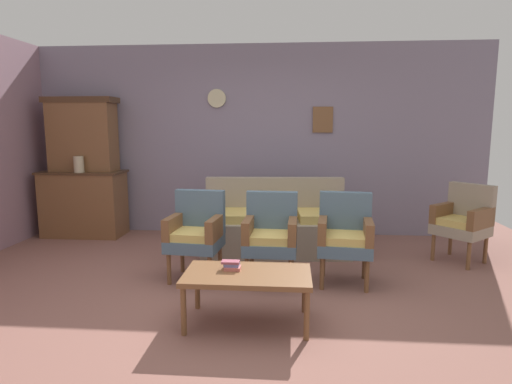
# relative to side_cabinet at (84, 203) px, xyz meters

# --- Properties ---
(ground_plane) EXTENTS (7.68, 7.68, 0.00)m
(ground_plane) POSITION_rel_side_cabinet_xyz_m (2.48, -2.25, -0.47)
(ground_plane) COLOR #84564C
(wall_back_with_decor) EXTENTS (6.40, 0.09, 2.70)m
(wall_back_with_decor) POSITION_rel_side_cabinet_xyz_m (2.49, 0.38, 0.89)
(wall_back_with_decor) COLOR gray
(wall_back_with_decor) RESTS_ON ground
(side_cabinet) EXTENTS (1.16, 0.55, 0.93)m
(side_cabinet) POSITION_rel_side_cabinet_xyz_m (0.00, 0.00, 0.00)
(side_cabinet) COLOR brown
(side_cabinet) RESTS_ON ground
(cabinet_upper_hutch) EXTENTS (0.99, 0.38, 1.03)m
(cabinet_upper_hutch) POSITION_rel_side_cabinet_xyz_m (0.00, 0.08, 0.98)
(cabinet_upper_hutch) COLOR brown
(cabinet_upper_hutch) RESTS_ON side_cabinet
(vase_on_cabinet) EXTENTS (0.14, 0.14, 0.22)m
(vase_on_cabinet) POSITION_rel_side_cabinet_xyz_m (0.05, -0.17, 0.58)
(vase_on_cabinet) COLOR #BBAB8A
(vase_on_cabinet) RESTS_ON side_cabinet
(floral_couch) EXTENTS (1.84, 0.92, 0.90)m
(floral_couch) POSITION_rel_side_cabinet_xyz_m (2.76, -0.56, -0.14)
(floral_couch) COLOR gray
(floral_couch) RESTS_ON ground
(armchair_near_couch_end) EXTENTS (0.57, 0.54, 0.90)m
(armchair_near_couch_end) POSITION_rel_side_cabinet_xyz_m (1.98, -1.59, 0.03)
(armchair_near_couch_end) COLOR slate
(armchair_near_couch_end) RESTS_ON ground
(armchair_near_cabinet) EXTENTS (0.54, 0.51, 0.90)m
(armchair_near_cabinet) POSITION_rel_side_cabinet_xyz_m (2.75, -1.63, 0.03)
(armchair_near_cabinet) COLOR slate
(armchair_near_cabinet) RESTS_ON ground
(armchair_by_doorway) EXTENTS (0.57, 0.54, 0.90)m
(armchair_by_doorway) POSITION_rel_side_cabinet_xyz_m (3.49, -1.60, 0.03)
(armchair_by_doorway) COLOR slate
(armchair_by_doorway) RESTS_ON ground
(wingback_chair_by_fireplace) EXTENTS (0.71, 0.71, 0.90)m
(wingback_chair_by_fireplace) POSITION_rel_side_cabinet_xyz_m (4.94, -0.80, 0.03)
(wingback_chair_by_fireplace) COLOR gray
(wingback_chair_by_fireplace) RESTS_ON ground
(coffee_table) EXTENTS (1.00, 0.56, 0.42)m
(coffee_table) POSITION_rel_side_cabinet_xyz_m (2.61, -2.58, -0.09)
(coffee_table) COLOR brown
(coffee_table) RESTS_ON ground
(book_stack_on_table) EXTENTS (0.15, 0.13, 0.07)m
(book_stack_on_table) POSITION_rel_side_cabinet_xyz_m (2.48, -2.51, -0.01)
(book_stack_on_table) COLOR #CF675E
(book_stack_on_table) RESTS_ON coffee_table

